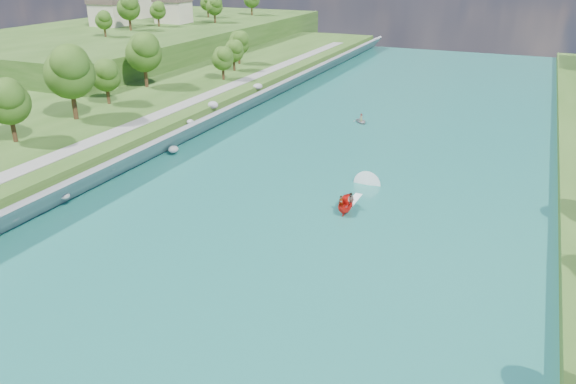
% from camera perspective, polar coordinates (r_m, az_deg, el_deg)
% --- Properties ---
extents(ground, '(260.00, 260.00, 0.00)m').
position_cam_1_polar(ground, '(55.46, -3.66, -6.82)').
color(ground, '#2D5119').
rests_on(ground, ground).
extents(river_water, '(55.00, 240.00, 0.10)m').
position_cam_1_polar(river_water, '(71.95, 3.62, 0.47)').
color(river_water, '#1A655C').
rests_on(river_water, ground).
extents(berm_west, '(45.00, 240.00, 3.50)m').
position_cam_1_polar(berm_west, '(99.21, -24.69, 5.78)').
color(berm_west, '#2D5119').
rests_on(berm_west, ground).
extents(ridge_west, '(60.00, 120.00, 9.00)m').
position_cam_1_polar(ridge_west, '(174.63, -13.97, 14.71)').
color(ridge_west, '#2D5119').
rests_on(ridge_west, ground).
extents(riprap_bank, '(4.84, 236.00, 4.57)m').
position_cam_1_polar(riprap_bank, '(82.81, -13.54, 4.22)').
color(riprap_bank, slate).
rests_on(riprap_bank, ground).
extents(riverside_path, '(3.00, 200.00, 0.10)m').
position_cam_1_polar(riverside_path, '(86.72, -16.99, 5.89)').
color(riverside_path, gray).
rests_on(riverside_path, berm_west).
extents(ridge_houses, '(29.50, 29.50, 8.40)m').
position_cam_1_polar(ridge_houses, '(181.39, -14.89, 17.71)').
color(ridge_houses, beige).
rests_on(ridge_houses, ridge_west).
extents(trees_ridge, '(16.95, 68.17, 10.82)m').
position_cam_1_polar(trees_ridge, '(173.45, -10.51, 17.98)').
color(trees_ridge, '#2B4F15').
rests_on(trees_ridge, ridge_west).
extents(motorboat, '(3.60, 18.93, 2.13)m').
position_cam_1_polar(motorboat, '(66.55, 6.29, -0.86)').
color(motorboat, red).
rests_on(motorboat, river_water).
extents(raft, '(3.67, 3.87, 1.64)m').
position_cam_1_polar(raft, '(100.93, 7.43, 7.21)').
color(raft, gray).
rests_on(raft, river_water).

